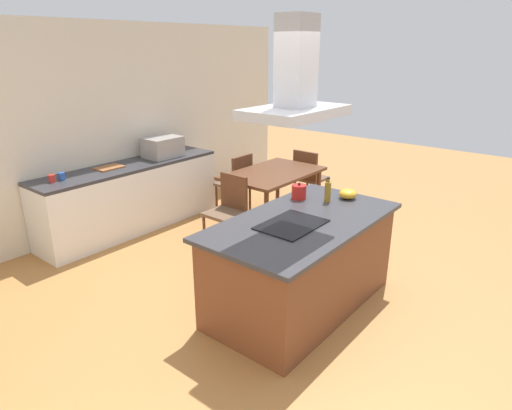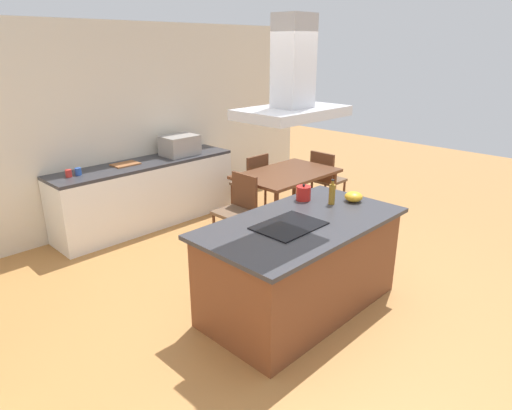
{
  "view_description": "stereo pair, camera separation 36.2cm",
  "coord_description": "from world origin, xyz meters",
  "px_view_note": "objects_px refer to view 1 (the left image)",
  "views": [
    {
      "loc": [
        -3.2,
        -2.05,
        2.41
      ],
      "look_at": [
        -0.19,
        0.4,
        1.0
      ],
      "focal_mm": 31.21,
      "sensor_mm": 36.0,
      "label": 1
    },
    {
      "loc": [
        -2.96,
        -2.32,
        2.41
      ],
      "look_at": [
        -0.19,
        0.4,
        1.0
      ],
      "focal_mm": 31.21,
      "sensor_mm": 36.0,
      "label": 2
    }
  ],
  "objects_px": {
    "olive_oil_bottle": "(328,192)",
    "cutting_board": "(109,168)",
    "chair_at_left_end": "(229,206)",
    "coffee_mug_red": "(52,178)",
    "dining_table": "(273,178)",
    "tea_kettle": "(299,192)",
    "mixing_bowl": "(348,194)",
    "chair_facing_back_wall": "(237,180)",
    "cooktop": "(292,224)",
    "range_hood": "(296,85)",
    "chair_at_right_end": "(308,175)",
    "coffee_mug_blue": "(62,176)",
    "countertop_microwave": "(163,147)"
  },
  "relations": [
    {
      "from": "countertop_microwave",
      "to": "chair_at_left_end",
      "type": "xyz_separation_m",
      "value": [
        -0.14,
        -1.37,
        -0.53
      ]
    },
    {
      "from": "coffee_mug_red",
      "to": "chair_at_right_end",
      "type": "relative_size",
      "value": 0.1
    },
    {
      "from": "olive_oil_bottle",
      "to": "chair_at_left_end",
      "type": "relative_size",
      "value": 0.29
    },
    {
      "from": "coffee_mug_red",
      "to": "dining_table",
      "type": "relative_size",
      "value": 0.06
    },
    {
      "from": "cooktop",
      "to": "coffee_mug_blue",
      "type": "xyz_separation_m",
      "value": [
        -0.57,
        2.9,
        0.04
      ]
    },
    {
      "from": "cutting_board",
      "to": "countertop_microwave",
      "type": "bearing_deg",
      "value": -3.34
    },
    {
      "from": "countertop_microwave",
      "to": "chair_at_right_end",
      "type": "bearing_deg",
      "value": -39.11
    },
    {
      "from": "dining_table",
      "to": "mixing_bowl",
      "type": "bearing_deg",
      "value": -116.19
    },
    {
      "from": "coffee_mug_blue",
      "to": "chair_facing_back_wall",
      "type": "xyz_separation_m",
      "value": [
        2.29,
        -0.73,
        -0.44
      ]
    },
    {
      "from": "countertop_microwave",
      "to": "chair_at_left_end",
      "type": "height_order",
      "value": "countertop_microwave"
    },
    {
      "from": "olive_oil_bottle",
      "to": "countertop_microwave",
      "type": "height_order",
      "value": "countertop_microwave"
    },
    {
      "from": "tea_kettle",
      "to": "chair_at_left_end",
      "type": "relative_size",
      "value": 0.23
    },
    {
      "from": "mixing_bowl",
      "to": "cutting_board",
      "type": "xyz_separation_m",
      "value": [
        -0.87,
        2.97,
        -0.04
      ]
    },
    {
      "from": "chair_at_left_end",
      "to": "chair_at_right_end",
      "type": "height_order",
      "value": "same"
    },
    {
      "from": "cooktop",
      "to": "olive_oil_bottle",
      "type": "distance_m",
      "value": 0.75
    },
    {
      "from": "cooktop",
      "to": "cutting_board",
      "type": "relative_size",
      "value": 1.76
    },
    {
      "from": "countertop_microwave",
      "to": "chair_facing_back_wall",
      "type": "distance_m",
      "value": 1.18
    },
    {
      "from": "dining_table",
      "to": "chair_facing_back_wall",
      "type": "relative_size",
      "value": 1.57
    },
    {
      "from": "olive_oil_bottle",
      "to": "chair_facing_back_wall",
      "type": "height_order",
      "value": "olive_oil_bottle"
    },
    {
      "from": "tea_kettle",
      "to": "olive_oil_bottle",
      "type": "distance_m",
      "value": 0.3
    },
    {
      "from": "coffee_mug_red",
      "to": "chair_at_left_end",
      "type": "height_order",
      "value": "coffee_mug_red"
    },
    {
      "from": "coffee_mug_blue",
      "to": "range_hood",
      "type": "relative_size",
      "value": 0.1
    },
    {
      "from": "cooktop",
      "to": "tea_kettle",
      "type": "distance_m",
      "value": 0.74
    },
    {
      "from": "tea_kettle",
      "to": "cutting_board",
      "type": "bearing_deg",
      "value": 102.11
    },
    {
      "from": "dining_table",
      "to": "chair_at_left_end",
      "type": "height_order",
      "value": "chair_at_left_end"
    },
    {
      "from": "cutting_board",
      "to": "dining_table",
      "type": "bearing_deg",
      "value": -41.13
    },
    {
      "from": "cooktop",
      "to": "chair_at_right_end",
      "type": "relative_size",
      "value": 0.67
    },
    {
      "from": "countertop_microwave",
      "to": "range_hood",
      "type": "bearing_deg",
      "value": -108.22
    },
    {
      "from": "coffee_mug_blue",
      "to": "mixing_bowl",
      "type": "bearing_deg",
      "value": -62.49
    },
    {
      "from": "olive_oil_bottle",
      "to": "chair_at_left_end",
      "type": "bearing_deg",
      "value": 87.41
    },
    {
      "from": "dining_table",
      "to": "range_hood",
      "type": "height_order",
      "value": "range_hood"
    },
    {
      "from": "cutting_board",
      "to": "range_hood",
      "type": "relative_size",
      "value": 0.38
    },
    {
      "from": "chair_at_right_end",
      "to": "range_hood",
      "type": "height_order",
      "value": "range_hood"
    },
    {
      "from": "cooktop",
      "to": "tea_kettle",
      "type": "bearing_deg",
      "value": 28.94
    },
    {
      "from": "olive_oil_bottle",
      "to": "cutting_board",
      "type": "distance_m",
      "value": 2.93
    },
    {
      "from": "coffee_mug_blue",
      "to": "dining_table",
      "type": "height_order",
      "value": "coffee_mug_blue"
    },
    {
      "from": "mixing_bowl",
      "to": "range_hood",
      "type": "bearing_deg",
      "value": 177.83
    },
    {
      "from": "cutting_board",
      "to": "chair_at_left_end",
      "type": "bearing_deg",
      "value": -63.33
    },
    {
      "from": "cooktop",
      "to": "range_hood",
      "type": "height_order",
      "value": "range_hood"
    },
    {
      "from": "olive_oil_bottle",
      "to": "cooktop",
      "type": "bearing_deg",
      "value": -174.15
    },
    {
      "from": "coffee_mug_red",
      "to": "coffee_mug_blue",
      "type": "bearing_deg",
      "value": -1.97
    },
    {
      "from": "cooktop",
      "to": "chair_at_right_end",
      "type": "xyz_separation_m",
      "value": [
        2.64,
        1.51,
        -0.4
      ]
    },
    {
      "from": "tea_kettle",
      "to": "cooktop",
      "type": "bearing_deg",
      "value": -151.06
    },
    {
      "from": "dining_table",
      "to": "chair_at_right_end",
      "type": "height_order",
      "value": "chair_at_right_end"
    },
    {
      "from": "chair_facing_back_wall",
      "to": "mixing_bowl",
      "type": "bearing_deg",
      "value": -108.96
    },
    {
      "from": "dining_table",
      "to": "chair_at_left_end",
      "type": "xyz_separation_m",
      "value": [
        -0.92,
        0.0,
        -0.16
      ]
    },
    {
      "from": "chair_at_right_end",
      "to": "mixing_bowl",
      "type": "bearing_deg",
      "value": -137.33
    },
    {
      "from": "cutting_board",
      "to": "chair_facing_back_wall",
      "type": "distance_m",
      "value": 1.84
    },
    {
      "from": "cutting_board",
      "to": "chair_at_right_end",
      "type": "xyz_separation_m",
      "value": [
        2.55,
        -1.42,
        -0.4
      ]
    },
    {
      "from": "cutting_board",
      "to": "tea_kettle",
      "type": "bearing_deg",
      "value": -77.89
    }
  ]
}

